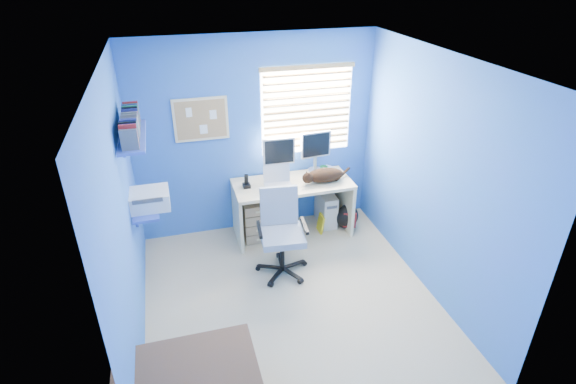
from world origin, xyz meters
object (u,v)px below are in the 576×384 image
object	(u,v)px
cat	(325,175)
tower_pc	(326,208)
office_chair	(282,243)
desk	(292,208)
laptop	(278,178)

from	to	relation	value
cat	tower_pc	xyz separation A→B (m)	(0.10, 0.20, -0.60)
cat	office_chair	bearing A→B (deg)	-149.12
desk	office_chair	xyz separation A→B (m)	(-0.34, -0.72, -0.00)
desk	office_chair	bearing A→B (deg)	-114.97
laptop	tower_pc	size ratio (longest dim) A/B	0.73
laptop	cat	distance (m)	0.60
desk	tower_pc	size ratio (longest dim) A/B	3.28
cat	tower_pc	size ratio (longest dim) A/B	1.05
laptop	office_chair	size ratio (longest dim) A/B	0.33
laptop	office_chair	bearing A→B (deg)	-96.68
tower_pc	cat	bearing A→B (deg)	-117.42
laptop	office_chair	world-z (taller)	office_chair
cat	office_chair	xyz separation A→B (m)	(-0.74, -0.65, -0.46)
desk	tower_pc	world-z (taller)	desk
tower_pc	laptop	bearing A→B (deg)	-165.10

